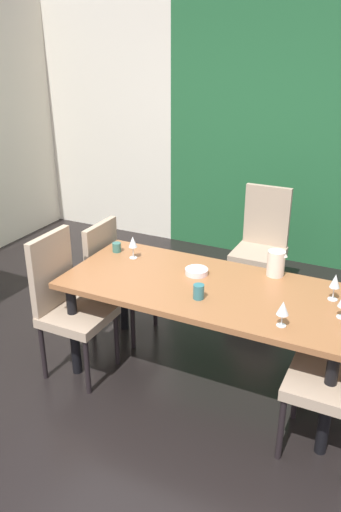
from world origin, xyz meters
TOP-DOWN VIEW (x-y plane):
  - ground_plane at (0.00, 0.00)m, footprint 5.27×5.44m
  - back_panel_interior at (-1.74, 2.67)m, footprint 1.78×0.10m
  - garden_window_panel at (0.89, 2.67)m, footprint 3.48×0.10m
  - dining_table at (0.59, 0.26)m, footprint 1.97×0.88m
  - chair_left_near at (-0.36, -0.05)m, footprint 0.45×0.44m
  - chair_head_far at (0.56, 1.65)m, footprint 0.44×0.45m
  - chair_left_far at (-0.35, 0.57)m, footprint 0.45×0.44m
  - wine_glass_left at (1.37, 0.43)m, footprint 0.06×0.06m
  - wine_glass_corner at (-0.09, 0.43)m, footprint 0.06×0.06m
  - wine_glass_rear at (1.16, -0.03)m, footprint 0.07×0.07m
  - serving_bowl_right at (0.45, 0.39)m, footprint 0.16×0.16m
  - cup_front at (-0.27, 0.48)m, footprint 0.07×0.07m
  - cup_center at (0.60, 0.07)m, footprint 0.07×0.07m
  - pitcher_north at (0.94, 0.61)m, footprint 0.14×0.12m

SIDE VIEW (x-z plane):
  - ground_plane at x=0.00m, z-range -0.02..0.00m
  - chair_left_far at x=-0.35m, z-range 0.07..1.00m
  - chair_left_near at x=-0.36m, z-range 0.05..1.10m
  - chair_head_far at x=0.56m, z-range 0.05..1.11m
  - dining_table at x=0.59m, z-range 0.30..1.05m
  - serving_bowl_right at x=0.45m, z-range 0.76..0.80m
  - cup_front at x=-0.27m, z-range 0.76..0.83m
  - cup_center at x=0.60m, z-range 0.76..0.85m
  - pitcher_north at x=0.94m, z-range 0.76..0.94m
  - wine_glass_rear at x=1.16m, z-range 0.79..0.95m
  - wine_glass_left at x=1.37m, z-range 0.80..0.97m
  - wine_glass_corner at x=-0.09m, z-range 0.80..0.97m
  - back_panel_interior at x=-1.74m, z-range 0.00..2.86m
  - garden_window_panel at x=0.89m, z-range 0.00..2.86m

